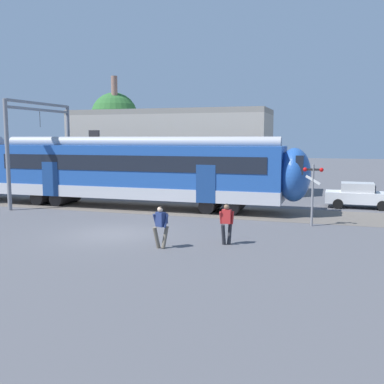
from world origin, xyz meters
The scene contains 9 objects.
ground_plane centered at (0.00, 0.00, 0.00)m, with size 160.00×160.00×0.00m, color #515156.
commuter_train centered at (-10.81, 7.34, 2.25)m, with size 38.05×3.07×4.73m.
pedestrian_navy centered at (3.00, -1.78, 0.99)m, with size 0.65×0.57×1.67m.
pedestrian_red centered at (5.28, -0.43, 0.96)m, with size 0.54×0.63×1.67m.
parked_car_white centered at (10.87, 11.25, 0.78)m, with size 4.03×1.81×1.54m.
catenary_gantry centered at (-8.90, 7.34, 4.31)m, with size 0.24×6.64×6.53m.
crossing_signal centered at (8.37, 4.50, 2.01)m, with size 0.96×0.21×3.00m.
background_building centered at (-3.10, 15.65, 3.21)m, with size 15.60×5.00×9.20m.
street_tree_left centered at (-8.17, 16.37, 6.02)m, with size 3.83×3.83×7.97m.
Camera 1 is at (9.23, -17.69, 4.27)m, focal length 42.00 mm.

